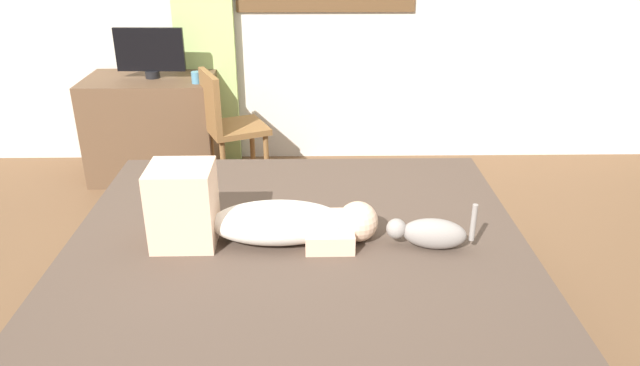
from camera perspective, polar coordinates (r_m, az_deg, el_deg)
name	(u,v)px	position (r m, az deg, el deg)	size (l,w,h in m)	color
ground_plane	(282,328)	(2.91, -3.64, -13.74)	(16.00, 16.00, 0.00)	brown
bed	(299,287)	(2.71, -2.08, -9.94)	(1.99, 1.77, 0.54)	brown
person_lying	(253,217)	(2.48, -6.48, -3.23)	(0.94, 0.28, 0.34)	silver
cat	(430,233)	(2.48, 10.51, -4.73)	(0.35, 0.15, 0.21)	gray
desk	(154,127)	(4.53, -15.69, 5.17)	(0.90, 0.56, 0.74)	brown
tv_monitor	(150,52)	(4.38, -16.04, 12.00)	(0.48, 0.10, 0.35)	black
cup	(196,77)	(4.20, -11.80, 9.91)	(0.07, 0.07, 0.08)	teal
chair_by_desk	(226,123)	(4.09, -8.99, 5.76)	(0.50, 0.50, 0.86)	brown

